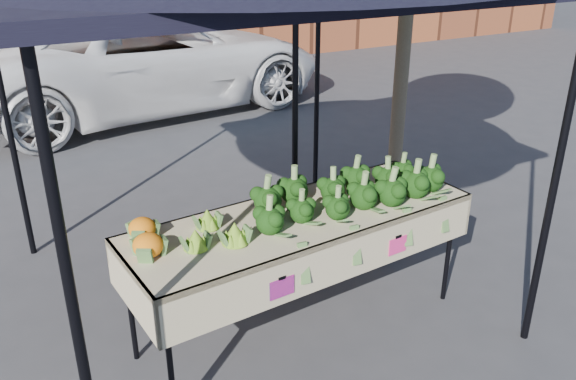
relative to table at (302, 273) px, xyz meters
name	(u,v)px	position (x,y,z in m)	size (l,w,h in m)	color
ground	(291,323)	(-0.05, 0.06, -0.45)	(90.00, 90.00, 0.00)	#353538
table	(302,273)	(0.00, 0.00, 0.00)	(2.46, 1.01, 0.90)	#BEB189
canopy	(246,125)	(-0.12, 0.59, 0.92)	(3.16, 3.16, 2.74)	black
broccoli_heap	(346,187)	(0.36, 0.03, 0.57)	(1.52, 0.55, 0.24)	black
romanesco_cluster	(208,225)	(-0.67, -0.01, 0.54)	(0.41, 0.45, 0.18)	#86B029
cauliflower_pair	(145,235)	(-1.04, 0.07, 0.53)	(0.21, 0.41, 0.16)	orange
street_tree	(406,20)	(1.64, 1.11, 1.45)	(1.93, 1.93, 3.81)	#1E4C14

